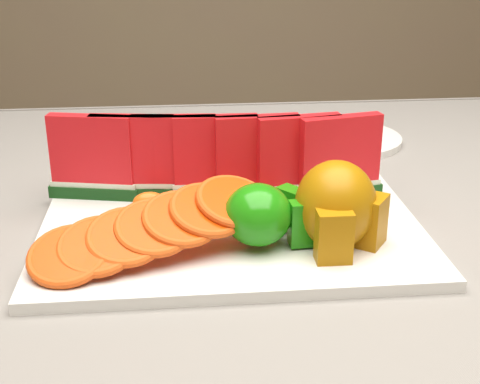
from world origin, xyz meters
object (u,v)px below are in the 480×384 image
side_plate (341,139)px  fork (86,140)px  pear_cluster (338,208)px  apple_cluster (265,215)px  platter (230,226)px

side_plate → fork: side_plate is taller
side_plate → fork: (-0.38, 0.04, -0.00)m
pear_cluster → fork: pear_cluster is taller
fork → apple_cluster: bearing=-60.6°
pear_cluster → side_plate: pear_cluster is taller
platter → pear_cluster: (0.10, -0.06, 0.04)m
apple_cluster → fork: bearing=119.4°
apple_cluster → side_plate: apple_cluster is taller
platter → fork: (-0.19, 0.33, -0.00)m
pear_cluster → side_plate: (0.09, 0.35, -0.05)m
apple_cluster → side_plate: bearing=65.2°
pear_cluster → platter: bearing=148.2°
platter → fork: 0.38m
side_plate → pear_cluster: bearing=-104.4°
side_plate → fork: size_ratio=1.16×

